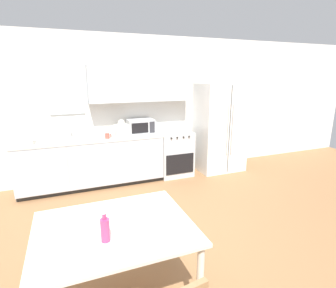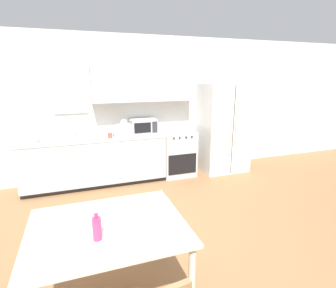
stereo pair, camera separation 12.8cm
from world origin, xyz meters
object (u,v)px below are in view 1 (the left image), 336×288
(refrigerator, at_px, (220,127))
(drink_bottle, at_px, (105,229))
(coffee_mug, at_px, (108,136))
(dining_table, at_px, (115,236))
(microwave, at_px, (141,126))
(oven_range, at_px, (174,153))

(refrigerator, relative_size, drink_bottle, 7.41)
(coffee_mug, relative_size, dining_table, 0.09)
(microwave, height_order, dining_table, microwave)
(refrigerator, xyz_separation_m, coffee_mug, (-2.33, -0.09, 0.03))
(refrigerator, relative_size, coffee_mug, 16.57)
(dining_table, bearing_deg, coffee_mug, 82.11)
(oven_range, xyz_separation_m, coffee_mug, (-1.31, -0.14, 0.50))
(refrigerator, distance_m, coffee_mug, 2.33)
(oven_range, distance_m, dining_table, 3.23)
(oven_range, height_order, drink_bottle, drink_bottle)
(refrigerator, height_order, microwave, refrigerator)
(refrigerator, xyz_separation_m, dining_table, (-2.69, -2.71, -0.23))
(coffee_mug, height_order, drink_bottle, drink_bottle)
(oven_range, relative_size, microwave, 1.82)
(coffee_mug, bearing_deg, drink_bottle, -99.28)
(oven_range, distance_m, microwave, 0.88)
(refrigerator, xyz_separation_m, microwave, (-1.67, 0.15, 0.12))
(refrigerator, height_order, coffee_mug, refrigerator)
(dining_table, bearing_deg, drink_bottle, -118.88)
(drink_bottle, bearing_deg, coffee_mug, 80.72)
(dining_table, bearing_deg, refrigerator, 45.13)
(oven_range, xyz_separation_m, drink_bottle, (-1.77, -2.92, 0.43))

